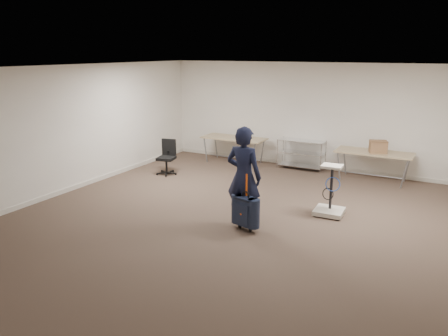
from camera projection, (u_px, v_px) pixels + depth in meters
The scene contains 10 objects.
ground at pixel (228, 220), 8.21m from camera, with size 9.00×9.00×0.00m, color #4B3A2D.
room_shell at pixel (258, 197), 9.37m from camera, with size 8.00×9.00×9.00m.
folding_table_left at pixel (234, 139), 12.26m from camera, with size 1.80×0.75×0.73m.
folding_table_right at pixel (374, 154), 10.51m from camera, with size 1.80×0.75×0.73m.
wire_shelf at pixel (301, 153), 11.66m from camera, with size 1.22×0.47×0.80m.
person at pixel (244, 177), 7.79m from camera, with size 0.67×0.44×1.83m, color black.
suitcase at pixel (245, 211), 7.69m from camera, with size 0.42×0.31×1.03m.
office_chair at pixel (167, 164), 11.24m from camera, with size 0.54×0.54×0.89m.
equipment_cart at pixel (330, 202), 8.44m from camera, with size 0.56×0.56×1.00m.
cardboard_box at pixel (378, 147), 10.38m from camera, with size 0.39×0.29×0.29m, color olive.
Camera 1 is at (3.57, -6.78, 3.10)m, focal length 35.00 mm.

